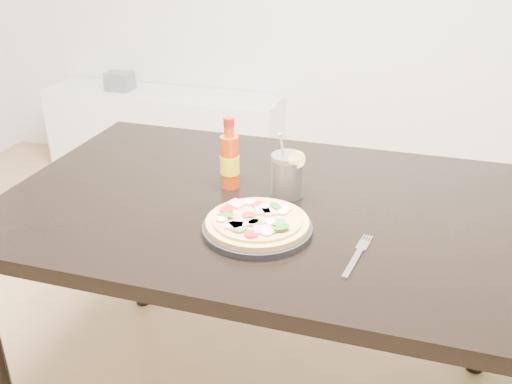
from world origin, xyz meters
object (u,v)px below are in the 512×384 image
(pizza, at_px, (257,221))
(cola_cup, at_px, (288,176))
(plate, at_px, (257,229))
(hot_sauce_bottle, at_px, (230,160))
(media_console, at_px, (164,133))
(fork, at_px, (358,254))
(dining_table, at_px, (269,228))

(pizza, bearing_deg, cola_cup, 85.33)
(plate, height_order, pizza, pizza)
(hot_sauce_bottle, xyz_separation_m, media_console, (-0.99, 1.58, -0.58))
(pizza, xyz_separation_m, fork, (0.24, -0.03, -0.03))
(plate, distance_m, hot_sauce_bottle, 0.27)
(dining_table, height_order, media_console, dining_table)
(hot_sauce_bottle, relative_size, fork, 1.05)
(dining_table, height_order, plate, plate)
(plate, relative_size, fork, 1.39)
(plate, relative_size, hot_sauce_bottle, 1.32)
(fork, distance_m, media_console, 2.34)
(dining_table, xyz_separation_m, pizza, (0.02, -0.17, 0.11))
(plate, xyz_separation_m, fork, (0.24, -0.04, -0.01))
(pizza, bearing_deg, plate, 83.69)
(cola_cup, bearing_deg, dining_table, -126.73)
(dining_table, relative_size, plate, 5.36)
(dining_table, bearing_deg, cola_cup, 53.27)
(pizza, height_order, cola_cup, cola_cup)
(dining_table, xyz_separation_m, fork, (0.26, -0.20, 0.09))
(plate, xyz_separation_m, media_console, (-1.14, 1.79, -0.51))
(cola_cup, xyz_separation_m, media_console, (-1.15, 1.58, -0.55))
(plate, xyz_separation_m, pizza, (-0.00, -0.00, 0.02))
(plate, bearing_deg, hot_sauce_bottle, 123.83)
(hot_sauce_bottle, distance_m, cola_cup, 0.16)
(hot_sauce_bottle, height_order, cola_cup, hot_sauce_bottle)
(plate, bearing_deg, cola_cup, 85.33)
(plate, height_order, cola_cup, cola_cup)
(dining_table, xyz_separation_m, plate, (0.02, -0.17, 0.09))
(hot_sauce_bottle, bearing_deg, fork, -32.98)
(pizza, xyz_separation_m, media_console, (-1.14, 1.79, -0.53))
(hot_sauce_bottle, distance_m, fork, 0.47)
(hot_sauce_bottle, xyz_separation_m, cola_cup, (0.16, -0.00, -0.02))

